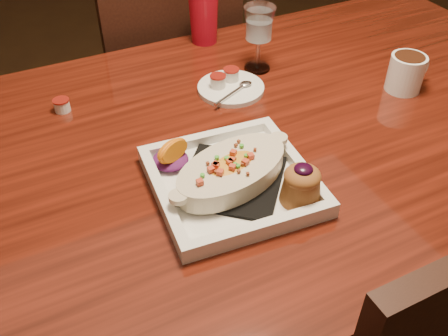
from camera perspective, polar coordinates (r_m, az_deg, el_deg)
name	(u,v)px	position (r m, az deg, el deg)	size (l,w,h in m)	color
floor	(256,331)	(1.57, 3.65, -18.08)	(7.00, 7.00, 0.00)	black
table	(268,162)	(1.07, 5.09, 0.66)	(1.50, 0.90, 0.75)	maroon
chair_far	(166,85)	(1.62, -6.69, 9.41)	(0.42, 0.42, 0.93)	black
plate	(238,176)	(0.84, 1.57, -0.93)	(0.28, 0.28, 0.08)	white
coffee_mug	(407,71)	(1.17, 20.18, 10.33)	(0.11, 0.08, 0.08)	white
goblet	(259,27)	(1.15, 4.02, 15.76)	(0.07, 0.07, 0.15)	silver
saucer	(229,86)	(1.11, 0.63, 9.32)	(0.15, 0.15, 0.10)	white
creamer_loose	(62,105)	(1.09, -18.05, 6.86)	(0.03, 0.03, 0.03)	silver
red_tumbler	(204,18)	(1.30, -2.32, 16.78)	(0.08, 0.08, 0.13)	#B50C20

